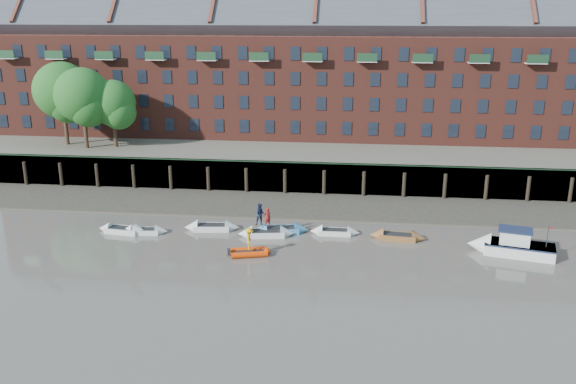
# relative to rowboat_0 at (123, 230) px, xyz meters

# --- Properties ---
(ground) EXTENTS (220.00, 220.00, 0.00)m
(ground) POSITION_rel_rowboat_0_xyz_m (14.39, -9.07, -0.23)
(ground) COLOR #5E5750
(ground) RESTS_ON ground
(foreshore) EXTENTS (110.00, 8.00, 0.50)m
(foreshore) POSITION_rel_rowboat_0_xyz_m (14.39, 8.93, -0.23)
(foreshore) COLOR #3D382F
(foreshore) RESTS_ON ground
(mud_band) EXTENTS (110.00, 1.60, 0.10)m
(mud_band) POSITION_rel_rowboat_0_xyz_m (14.39, 5.53, -0.23)
(mud_band) COLOR #4C4336
(mud_band) RESTS_ON ground
(river_wall) EXTENTS (110.00, 1.23, 3.30)m
(river_wall) POSITION_rel_rowboat_0_xyz_m (14.39, 13.31, 1.37)
(river_wall) COLOR #2D2A26
(river_wall) RESTS_ON ground
(bank_terrace) EXTENTS (110.00, 28.00, 3.20)m
(bank_terrace) POSITION_rel_rowboat_0_xyz_m (14.39, 26.93, 1.37)
(bank_terrace) COLOR #5E594D
(bank_terrace) RESTS_ON ground
(apartment_terrace) EXTENTS (80.60, 15.56, 20.98)m
(apartment_terrace) POSITION_rel_rowboat_0_xyz_m (14.39, 27.92, 12.60)
(apartment_terrace) COLOR brown
(apartment_terrace) RESTS_ON bank_terrace
(tree_cluster) EXTENTS (11.76, 7.74, 9.40)m
(tree_cluster) POSITION_rel_rowboat_0_xyz_m (-11.23, 18.28, 8.78)
(tree_cluster) COLOR #3A281C
(tree_cluster) RESTS_ON bank_terrace
(rowboat_0) EXTENTS (4.58, 1.83, 1.29)m
(rowboat_0) POSITION_rel_rowboat_0_xyz_m (0.00, 0.00, 0.00)
(rowboat_0) COLOR silver
(rowboat_0) RESTS_ON ground
(rowboat_1) EXTENTS (4.13, 1.62, 1.17)m
(rowboat_1) POSITION_rel_rowboat_0_xyz_m (1.85, 0.01, -0.02)
(rowboat_1) COLOR silver
(rowboat_1) RESTS_ON ground
(rowboat_2) EXTENTS (4.84, 1.86, 1.37)m
(rowboat_2) POSITION_rel_rowboat_0_xyz_m (7.37, 1.48, 0.01)
(rowboat_2) COLOR silver
(rowboat_2) RESTS_ON ground
(rowboat_3) EXTENTS (4.86, 2.04, 1.37)m
(rowboat_3) POSITION_rel_rowboat_0_xyz_m (12.24, 0.54, 0.01)
(rowboat_3) COLOR silver
(rowboat_3) RESTS_ON ground
(rowboat_4) EXTENTS (4.90, 2.17, 1.37)m
(rowboat_4) POSITION_rel_rowboat_0_xyz_m (13.34, 1.50, 0.01)
(rowboat_4) COLOR teal
(rowboat_4) RESTS_ON ground
(rowboat_5) EXTENTS (4.19, 1.23, 1.21)m
(rowboat_5) POSITION_rel_rowboat_0_xyz_m (17.92, 1.62, -0.01)
(rowboat_5) COLOR silver
(rowboat_5) RESTS_ON ground
(rowboat_6) EXTENTS (4.70, 1.77, 1.33)m
(rowboat_6) POSITION_rel_rowboat_0_xyz_m (23.11, 1.04, 0.01)
(rowboat_6) COLOR brown
(rowboat_6) RESTS_ON ground
(rib_tender) EXTENTS (3.15, 2.08, 0.53)m
(rib_tender) POSITION_rel_rowboat_0_xyz_m (11.64, -3.59, 0.00)
(rib_tender) COLOR red
(rib_tender) RESTS_ON ground
(motor_launch) EXTENTS (6.76, 3.55, 2.66)m
(motor_launch) POSITION_rel_rowboat_0_xyz_m (31.21, -1.04, 0.45)
(motor_launch) COLOR silver
(motor_launch) RESTS_ON ground
(person_rower_a) EXTENTS (0.69, 0.59, 1.61)m
(person_rower_a) POSITION_rel_rowboat_0_xyz_m (12.35, 0.49, 1.50)
(person_rower_a) COLOR maroon
(person_rower_a) RESTS_ON rowboat_3
(person_rower_b) EXTENTS (1.09, 0.95, 1.88)m
(person_rower_b) POSITION_rel_rowboat_0_xyz_m (11.75, 0.65, 1.63)
(person_rower_b) COLOR #19233F
(person_rower_b) RESTS_ON rowboat_3
(person_rib_crew) EXTENTS (0.82, 1.21, 1.74)m
(person_rib_crew) POSITION_rel_rowboat_0_xyz_m (11.58, -3.67, 1.14)
(person_rib_crew) COLOR orange
(person_rib_crew) RESTS_ON rib_tender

